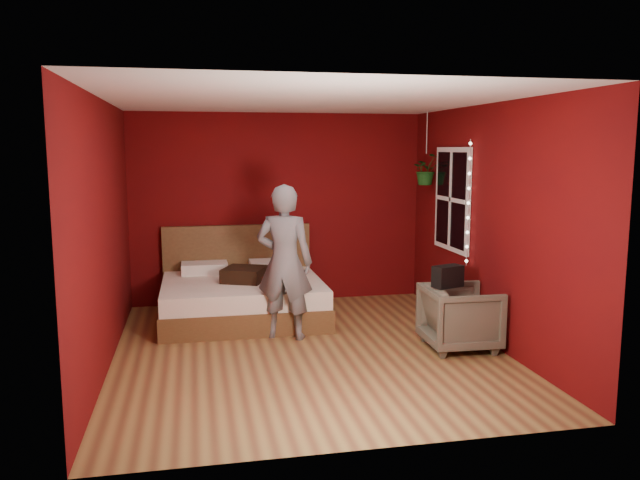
# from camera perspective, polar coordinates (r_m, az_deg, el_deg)

# --- Properties ---
(floor) EXTENTS (4.50, 4.50, 0.00)m
(floor) POSITION_cam_1_polar(r_m,az_deg,el_deg) (6.71, -1.08, -10.05)
(floor) COLOR olive
(floor) RESTS_ON ground
(room_walls) EXTENTS (4.04, 4.54, 2.62)m
(room_walls) POSITION_cam_1_polar(r_m,az_deg,el_deg) (6.38, -1.13, 4.41)
(room_walls) COLOR #5D0909
(room_walls) RESTS_ON ground
(window) EXTENTS (0.05, 0.97, 1.27)m
(window) POSITION_cam_1_polar(r_m,az_deg,el_deg) (7.83, 11.97, 3.65)
(window) COLOR white
(window) RESTS_ON room_walls
(fairy_lights) EXTENTS (0.04, 0.04, 1.45)m
(fairy_lights) POSITION_cam_1_polar(r_m,az_deg,el_deg) (7.34, 13.41, 3.30)
(fairy_lights) COLOR silver
(fairy_lights) RESTS_ON room_walls
(bed) EXTENTS (1.98, 1.69, 1.09)m
(bed) POSITION_cam_1_polar(r_m,az_deg,el_deg) (7.94, -7.15, -5.06)
(bed) COLOR brown
(bed) RESTS_ON ground
(person) EXTENTS (0.74, 0.62, 1.73)m
(person) POSITION_cam_1_polar(r_m,az_deg,el_deg) (6.94, -3.27, -2.03)
(person) COLOR slate
(person) RESTS_ON ground
(armchair) EXTENTS (0.77, 0.75, 0.68)m
(armchair) POSITION_cam_1_polar(r_m,az_deg,el_deg) (6.85, 12.69, -6.90)
(armchair) COLOR #565444
(armchair) RESTS_ON ground
(handbag) EXTENTS (0.35, 0.26, 0.23)m
(handbag) POSITION_cam_1_polar(r_m,az_deg,el_deg) (6.67, 11.60, -3.27)
(handbag) COLOR black
(handbag) RESTS_ON armchair
(throw_pillow) EXTENTS (0.63, 0.63, 0.17)m
(throw_pillow) POSITION_cam_1_polar(r_m,az_deg,el_deg) (7.75, -6.92, -3.14)
(throw_pillow) COLOR black
(throw_pillow) RESTS_ON bed
(hanging_plant) EXTENTS (0.43, 0.39, 0.96)m
(hanging_plant) POSITION_cam_1_polar(r_m,az_deg,el_deg) (8.40, 9.67, 6.39)
(hanging_plant) COLOR silver
(hanging_plant) RESTS_ON room_walls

